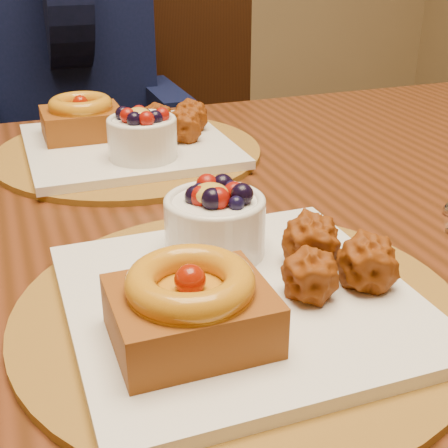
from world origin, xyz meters
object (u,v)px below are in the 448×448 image
at_px(place_setting_far, 126,139).
at_px(chair_far, 167,145).
at_px(diner, 65,50).
at_px(place_setting_near, 234,284).
at_px(dining_table, 172,272).

xyz_separation_m(place_setting_far, chair_far, (0.24, 0.69, -0.25)).
distance_m(chair_far, diner, 0.37).
distance_m(place_setting_near, diner, 1.05).
xyz_separation_m(dining_table, place_setting_near, (-0.00, -0.21, 0.10)).
xyz_separation_m(place_setting_near, place_setting_far, (0.00, 0.43, -0.00)).
bearing_deg(place_setting_far, place_setting_near, -90.03).
xyz_separation_m(dining_table, place_setting_far, (-0.00, 0.21, 0.10)).
bearing_deg(dining_table, diner, 90.58).
relative_size(dining_table, chair_far, 1.66).
relative_size(dining_table, place_setting_far, 4.21).
xyz_separation_m(chair_far, diner, (-0.25, -0.07, 0.27)).
xyz_separation_m(place_setting_far, diner, (-0.01, 0.62, 0.02)).
bearing_deg(place_setting_near, chair_far, 77.89).
bearing_deg(place_setting_near, dining_table, 89.17).
relative_size(place_setting_near, diner, 0.50).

